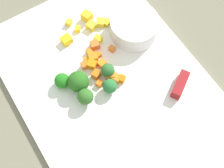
% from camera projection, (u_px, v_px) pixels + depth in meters
% --- Properties ---
extents(ground_plane, '(4.00, 4.00, 0.00)m').
position_uv_depth(ground_plane, '(112.00, 88.00, 0.64)').
color(ground_plane, '#746D58').
extents(cutting_board, '(0.53, 0.37, 0.01)m').
position_uv_depth(cutting_board, '(112.00, 87.00, 0.64)').
color(cutting_board, white).
rests_on(cutting_board, ground_plane).
extents(prep_bowl, '(0.10, 0.10, 0.04)m').
position_uv_depth(prep_bowl, '(134.00, 27.00, 0.67)').
color(prep_bowl, white).
rests_on(prep_bowl, cutting_board).
extents(chef_knife, '(0.19, 0.29, 0.02)m').
position_uv_depth(chef_knife, '(166.00, 117.00, 0.60)').
color(chef_knife, silver).
rests_on(chef_knife, cutting_board).
extents(carrot_dice_0, '(0.02, 0.02, 0.02)m').
position_uv_depth(carrot_dice_0, '(111.00, 75.00, 0.63)').
color(carrot_dice_0, orange).
rests_on(carrot_dice_0, cutting_board).
extents(carrot_dice_1, '(0.02, 0.02, 0.01)m').
position_uv_depth(carrot_dice_1, '(102.00, 64.00, 0.65)').
color(carrot_dice_1, orange).
rests_on(carrot_dice_1, cutting_board).
extents(carrot_dice_2, '(0.02, 0.02, 0.01)m').
position_uv_depth(carrot_dice_2, '(99.00, 83.00, 0.63)').
color(carrot_dice_2, orange).
rests_on(carrot_dice_2, cutting_board).
extents(carrot_dice_3, '(0.02, 0.01, 0.01)m').
position_uv_depth(carrot_dice_3, '(112.00, 49.00, 0.66)').
color(carrot_dice_3, orange).
rests_on(carrot_dice_3, cutting_board).
extents(carrot_dice_4, '(0.02, 0.02, 0.02)m').
position_uv_depth(carrot_dice_4, '(92.00, 58.00, 0.65)').
color(carrot_dice_4, orange).
rests_on(carrot_dice_4, cutting_board).
extents(carrot_dice_5, '(0.02, 0.02, 0.02)m').
position_uv_depth(carrot_dice_5, '(96.00, 74.00, 0.63)').
color(carrot_dice_5, orange).
rests_on(carrot_dice_5, cutting_board).
extents(carrot_dice_6, '(0.02, 0.02, 0.01)m').
position_uv_depth(carrot_dice_6, '(123.00, 80.00, 0.63)').
color(carrot_dice_6, orange).
rests_on(carrot_dice_6, cutting_board).
extents(carrot_dice_7, '(0.01, 0.01, 0.01)m').
position_uv_depth(carrot_dice_7, '(86.00, 60.00, 0.65)').
color(carrot_dice_7, orange).
rests_on(carrot_dice_7, cutting_board).
extents(carrot_dice_8, '(0.01, 0.01, 0.01)m').
position_uv_depth(carrot_dice_8, '(98.00, 55.00, 0.66)').
color(carrot_dice_8, orange).
rests_on(carrot_dice_8, cutting_board).
extents(carrot_dice_9, '(0.02, 0.02, 0.02)m').
position_uv_depth(carrot_dice_9, '(95.00, 45.00, 0.66)').
color(carrot_dice_9, orange).
rests_on(carrot_dice_9, cutting_board).
extents(carrot_dice_10, '(0.02, 0.01, 0.01)m').
position_uv_depth(carrot_dice_10, '(88.00, 54.00, 0.66)').
color(carrot_dice_10, orange).
rests_on(carrot_dice_10, cutting_board).
extents(carrot_dice_11, '(0.02, 0.02, 0.01)m').
position_uv_depth(carrot_dice_11, '(85.00, 66.00, 0.64)').
color(carrot_dice_11, orange).
rests_on(carrot_dice_11, cutting_board).
extents(carrot_dice_12, '(0.02, 0.02, 0.01)m').
position_uv_depth(carrot_dice_12, '(116.00, 78.00, 0.63)').
color(carrot_dice_12, orange).
rests_on(carrot_dice_12, cutting_board).
extents(carrot_dice_13, '(0.02, 0.02, 0.02)m').
position_uv_depth(carrot_dice_13, '(92.00, 65.00, 0.64)').
color(carrot_dice_13, orange).
rests_on(carrot_dice_13, cutting_board).
extents(pepper_dice_0, '(0.03, 0.02, 0.02)m').
position_uv_depth(pepper_dice_0, '(87.00, 16.00, 0.69)').
color(pepper_dice_0, yellow).
rests_on(pepper_dice_0, cutting_board).
extents(pepper_dice_1, '(0.02, 0.02, 0.01)m').
position_uv_depth(pepper_dice_1, '(78.00, 29.00, 0.68)').
color(pepper_dice_1, yellow).
rests_on(pepper_dice_1, cutting_board).
extents(pepper_dice_2, '(0.02, 0.02, 0.01)m').
position_uv_depth(pepper_dice_2, '(107.00, 23.00, 0.69)').
color(pepper_dice_2, yellow).
rests_on(pepper_dice_2, cutting_board).
extents(pepper_dice_3, '(0.02, 0.02, 0.01)m').
position_uv_depth(pepper_dice_3, '(67.00, 23.00, 0.69)').
color(pepper_dice_3, yellow).
rests_on(pepper_dice_3, cutting_board).
extents(pepper_dice_4, '(0.02, 0.02, 0.02)m').
position_uv_depth(pepper_dice_4, '(67.00, 40.00, 0.67)').
color(pepper_dice_4, yellow).
rests_on(pepper_dice_4, cutting_board).
extents(pepper_dice_5, '(0.03, 0.03, 0.01)m').
position_uv_depth(pepper_dice_5, '(101.00, 23.00, 0.69)').
color(pepper_dice_5, yellow).
rests_on(pepper_dice_5, cutting_board).
extents(pepper_dice_6, '(0.02, 0.02, 0.01)m').
position_uv_depth(pepper_dice_6, '(98.00, 39.00, 0.67)').
color(pepper_dice_6, yellow).
rests_on(pepper_dice_6, cutting_board).
extents(pepper_dice_7, '(0.02, 0.02, 0.01)m').
position_uv_depth(pepper_dice_7, '(91.00, 26.00, 0.68)').
color(pepper_dice_7, yellow).
rests_on(pepper_dice_7, cutting_board).
extents(broccoli_floret_0, '(0.04, 0.04, 0.05)m').
position_uv_depth(broccoli_floret_0, '(78.00, 82.00, 0.61)').
color(broccoli_floret_0, '#87C264').
rests_on(broccoli_floret_0, cutting_board).
extents(broccoli_floret_1, '(0.03, 0.03, 0.03)m').
position_uv_depth(broccoli_floret_1, '(108.00, 70.00, 0.63)').
color(broccoli_floret_1, '#93B65B').
rests_on(broccoli_floret_1, cutting_board).
extents(broccoli_floret_2, '(0.03, 0.03, 0.04)m').
position_uv_depth(broccoli_floret_2, '(85.00, 96.00, 0.60)').
color(broccoli_floret_2, '#8DC367').
rests_on(broccoli_floret_2, cutting_board).
extents(broccoli_floret_3, '(0.03, 0.03, 0.03)m').
position_uv_depth(broccoli_floret_3, '(62.00, 81.00, 0.62)').
color(broccoli_floret_3, '#98C05C').
rests_on(broccoli_floret_3, cutting_board).
extents(broccoli_floret_4, '(0.03, 0.03, 0.03)m').
position_uv_depth(broccoli_floret_4, '(110.00, 86.00, 0.61)').
color(broccoli_floret_4, '#86AC5E').
rests_on(broccoli_floret_4, cutting_board).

